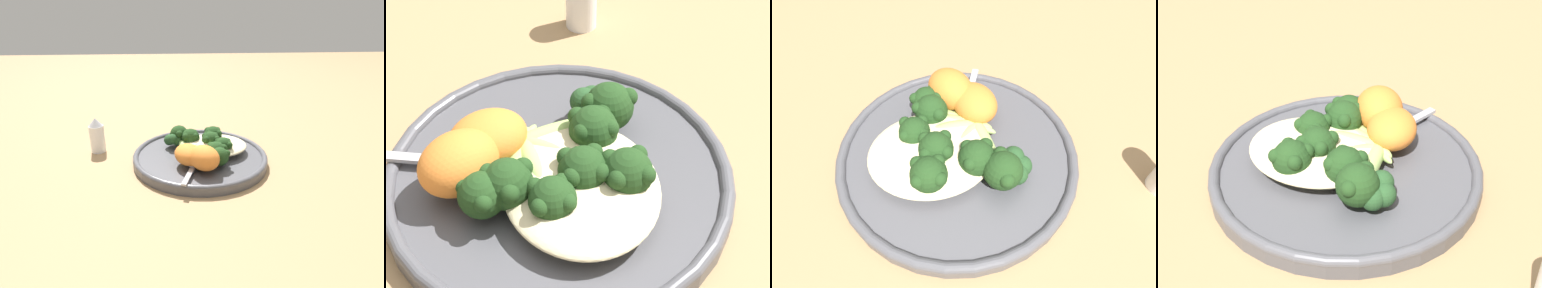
# 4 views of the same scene
# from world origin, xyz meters

# --- Properties ---
(ground_plane) EXTENTS (4.00, 4.00, 0.00)m
(ground_plane) POSITION_xyz_m (0.00, 0.00, 0.00)
(ground_plane) COLOR #9E7A51
(plate) EXTENTS (0.29, 0.29, 0.02)m
(plate) POSITION_xyz_m (-0.01, -0.01, 0.01)
(plate) COLOR #4C4C51
(plate) RESTS_ON ground_plane
(quinoa_mound) EXTENTS (0.14, 0.12, 0.02)m
(quinoa_mound) POSITION_xyz_m (-0.04, -0.02, 0.03)
(quinoa_mound) COLOR beige
(quinoa_mound) RESTS_ON plate
(broccoli_stalk_0) EXTENTS (0.10, 0.08, 0.04)m
(broccoli_stalk_0) POSITION_xyz_m (-0.03, 0.04, 0.04)
(broccoli_stalk_0) COLOR #9EBC66
(broccoli_stalk_0) RESTS_ON plate
(broccoli_stalk_1) EXTENTS (0.10, 0.06, 0.04)m
(broccoli_stalk_1) POSITION_xyz_m (-0.03, 0.03, 0.04)
(broccoli_stalk_1) COLOR #9EBC66
(broccoli_stalk_1) RESTS_ON plate
(broccoli_stalk_2) EXTENTS (0.10, 0.04, 0.04)m
(broccoli_stalk_2) POSITION_xyz_m (-0.04, 0.00, 0.04)
(broccoli_stalk_2) COLOR #9EBC66
(broccoli_stalk_2) RESTS_ON plate
(broccoli_stalk_3) EXTENTS (0.08, 0.07, 0.04)m
(broccoli_stalk_3) POSITION_xyz_m (-0.03, -0.02, 0.04)
(broccoli_stalk_3) COLOR #9EBC66
(broccoli_stalk_3) RESTS_ON plate
(broccoli_stalk_4) EXTENTS (0.09, 0.11, 0.04)m
(broccoli_stalk_4) POSITION_xyz_m (-0.03, -0.05, 0.04)
(broccoli_stalk_4) COLOR #9EBC66
(broccoli_stalk_4) RESTS_ON plate
(broccoli_stalk_5) EXTENTS (0.04, 0.10, 0.04)m
(broccoli_stalk_5) POSITION_xyz_m (0.01, -0.04, 0.04)
(broccoli_stalk_5) COLOR #9EBC66
(broccoli_stalk_5) RESTS_ON plate
(broccoli_stalk_6) EXTENTS (0.05, 0.13, 0.04)m
(broccoli_stalk_6) POSITION_xyz_m (0.03, -0.05, 0.04)
(broccoli_stalk_6) COLOR #9EBC66
(broccoli_stalk_6) RESTS_ON plate
(sweet_potato_chunk_0) EXTENTS (0.08, 0.08, 0.05)m
(sweet_potato_chunk_0) POSITION_xyz_m (-0.01, 0.06, 0.05)
(sweet_potato_chunk_0) COLOR orange
(sweet_potato_chunk_0) RESTS_ON plate
(sweet_potato_chunk_1) EXTENTS (0.07, 0.08, 0.04)m
(sweet_potato_chunk_1) POSITION_xyz_m (0.02, 0.04, 0.04)
(sweet_potato_chunk_1) COLOR orange
(sweet_potato_chunk_1) RESTS_ON plate
(kale_tuft) EXTENTS (0.04, 0.04, 0.03)m
(kale_tuft) POSITION_xyz_m (0.05, -0.06, 0.04)
(kale_tuft) COLOR #234723
(kale_tuft) RESTS_ON plate
(spoon) EXTENTS (0.05, 0.10, 0.01)m
(spoon) POSITION_xyz_m (0.01, 0.05, 0.03)
(spoon) COLOR #A3A3A8
(spoon) RESTS_ON plate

